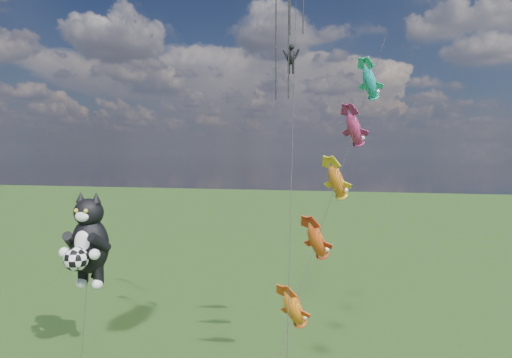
# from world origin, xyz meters

# --- Properties ---
(cat_kite_rig) EXTENTS (3.09, 4.37, 10.47)m
(cat_kite_rig) POSITION_xyz_m (3.46, 6.94, 7.35)
(cat_kite_rig) COLOR brown
(cat_kite_rig) RESTS_ON ground
(fish_windsock_rig) EXTENTS (5.58, 15.04, 20.40)m
(fish_windsock_rig) POSITION_xyz_m (19.58, 5.15, 11.43)
(fish_windsock_rig) COLOR brown
(fish_windsock_rig) RESTS_ON ground
(parafoil_rig) EXTENTS (3.59, 17.31, 27.95)m
(parafoil_rig) POSITION_xyz_m (16.62, 7.82, 20.00)
(parafoil_rig) COLOR brown
(parafoil_rig) RESTS_ON ground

